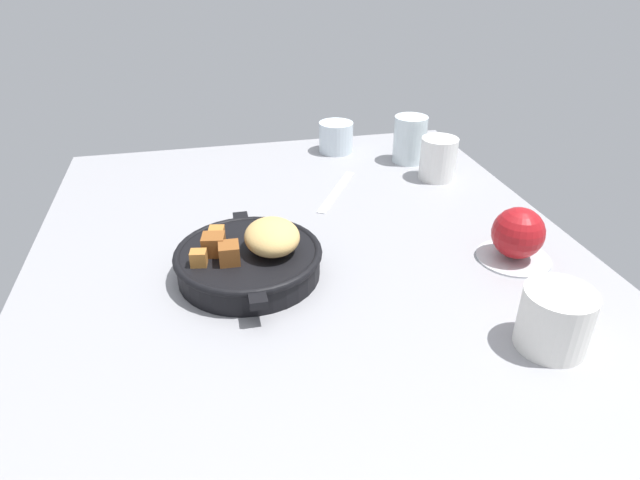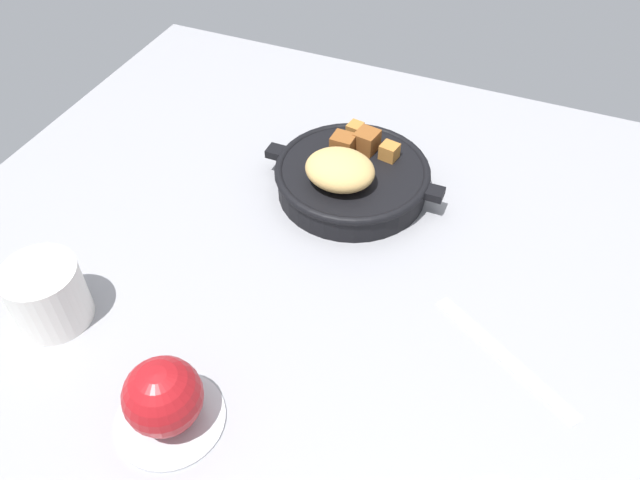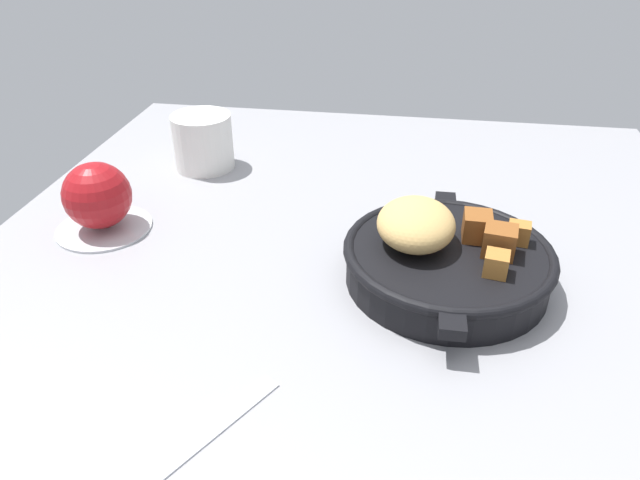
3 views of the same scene
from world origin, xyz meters
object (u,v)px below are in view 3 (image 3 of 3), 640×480
Objects in this scene: red_apple at (97,195)px; ceramic_mug_white at (203,142)px; cast_iron_skillet at (445,256)px; butter_knife at (178,455)px.

red_apple reaches higher than ceramic_mug_white.
cast_iron_skillet is 1.31× the size of butter_knife.
cast_iron_skillet and red_apple have the same top height.
butter_knife is (-30.50, -21.11, -4.45)cm from red_apple.
ceramic_mug_white is at bearing 47.34° from butter_knife.
ceramic_mug_white reaches higher than butter_knife.
ceramic_mug_white is (19.69, -6.39, -0.61)cm from red_apple.
red_apple is 20.71cm from ceramic_mug_white.
ceramic_mug_white is (50.19, 14.72, 3.84)cm from butter_knife.
butter_knife is at bearing -163.66° from ceramic_mug_white.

